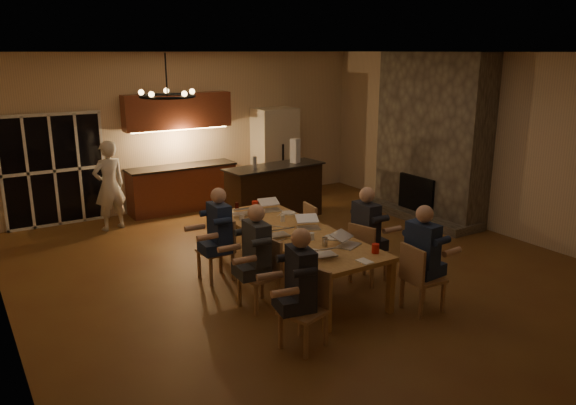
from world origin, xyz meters
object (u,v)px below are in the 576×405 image
(chandelier, at_px, (167,96))
(mug_front, at_px, (312,236))
(dining_table, at_px, (294,257))
(plate_left, at_px, (312,253))
(refrigerator, at_px, (275,153))
(bar_bottle, at_px, (255,163))
(person_left_far, at_px, (220,235))
(bar_blender, at_px, (295,151))
(mug_mid, at_px, (283,218))
(laptop_a, at_px, (323,247))
(bar_island, at_px, (275,193))
(laptop_f, at_px, (271,204))
(standing_person, at_px, (109,186))
(chair_left_far, at_px, (215,250))
(person_left_near, at_px, (301,288))
(person_right_mid, at_px, (366,234))
(redcup_mid, at_px, (256,226))
(chair_right_near, at_px, (423,278))
(chair_right_mid, at_px, (369,252))
(can_silver, at_px, (325,242))
(laptop_d, at_px, (309,221))
(plate_far, at_px, (289,213))
(person_left_mid, at_px, (257,257))
(laptop_b, at_px, (349,238))
(person_right_near, at_px, (422,258))
(redcup_near, at_px, (375,248))
(laptop_c, at_px, (277,228))
(mug_back, at_px, (242,217))
(chair_left_mid, at_px, (259,275))
(plate_near, at_px, (333,237))
(chair_right_far, at_px, (321,230))
(laptop_e, at_px, (242,207))
(redcup_far, at_px, (255,205))

(chandelier, height_order, mug_front, chandelier)
(dining_table, relative_size, plate_left, 11.46)
(refrigerator, bearing_deg, bar_bottle, -130.59)
(person_left_far, distance_m, bar_blender, 3.58)
(mug_mid, bearing_deg, laptop_a, -102.11)
(bar_island, xyz_separation_m, laptop_f, (-1.06, -1.69, 0.32))
(standing_person, bearing_deg, refrigerator, 174.78)
(chair_left_far, relative_size, laptop_f, 2.78)
(person_left_near, xyz_separation_m, person_right_mid, (1.81, 1.08, 0.00))
(redcup_mid, bearing_deg, chair_right_near, -56.27)
(chair_right_mid, distance_m, chandelier, 3.65)
(can_silver, bearing_deg, laptop_d, 72.15)
(can_silver, xyz_separation_m, plate_far, (0.40, 1.54, -0.05))
(chandelier, xyz_separation_m, bar_bottle, (2.78, 3.22, -1.55))
(person_left_mid, bearing_deg, laptop_b, 72.75)
(bar_island, relative_size, person_right_near, 1.45)
(mug_mid, bearing_deg, redcup_mid, -162.62)
(person_left_mid, height_order, mug_front, person_left_mid)
(person_left_far, height_order, laptop_b, person_left_far)
(standing_person, relative_size, redcup_near, 13.85)
(laptop_c, xyz_separation_m, mug_back, (-0.08, 0.90, -0.06))
(can_silver, height_order, plate_far, can_silver)
(laptop_d, bearing_deg, standing_person, 135.95)
(chair_left_mid, xyz_separation_m, standing_person, (-0.73, 4.33, 0.39))
(can_silver, bearing_deg, plate_near, 35.59)
(bar_island, bearing_deg, redcup_mid, -130.37)
(redcup_mid, bearing_deg, chair_left_far, 145.24)
(chair_right_far, height_order, laptop_c, laptop_c)
(chandelier, bearing_deg, mug_back, 41.74)
(can_silver, bearing_deg, mug_front, 91.65)
(laptop_f, bearing_deg, laptop_d, -81.01)
(laptop_e, relative_size, plate_far, 1.42)
(chair_right_far, distance_m, person_right_near, 2.23)
(chandelier, xyz_separation_m, laptop_d, (2.19, 0.53, -1.89))
(bar_blender, bearing_deg, bar_bottle, 164.70)
(laptop_c, relative_size, can_silver, 2.67)
(chair_left_mid, height_order, plate_near, chair_left_mid)
(person_left_far, distance_m, mug_front, 1.35)
(refrigerator, relative_size, bar_blender, 4.21)
(chair_left_mid, relative_size, person_right_near, 0.64)
(plate_near, height_order, plate_left, same)
(bar_blender, bearing_deg, person_left_mid, -152.12)
(person_right_mid, relative_size, redcup_mid, 11.50)
(person_right_mid, relative_size, chandelier, 2.31)
(dining_table, distance_m, can_silver, 0.84)
(person_right_near, distance_m, laptop_d, 1.74)
(plate_far, bearing_deg, person_right_mid, -69.50)
(person_right_near, distance_m, redcup_far, 3.06)
(redcup_far, bearing_deg, dining_table, -94.59)
(bar_island, relative_size, bar_blender, 4.23)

